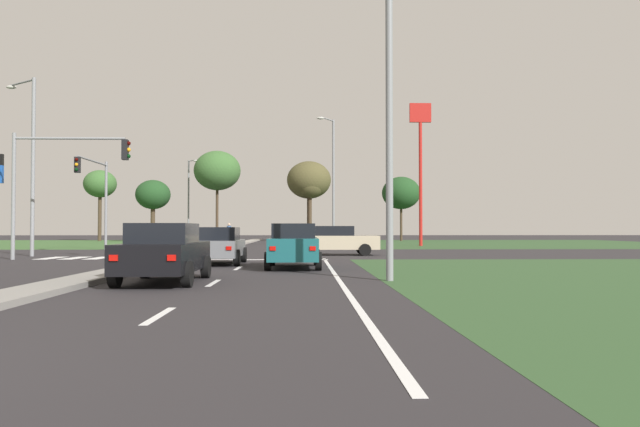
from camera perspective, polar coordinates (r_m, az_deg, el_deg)
name	(u,v)px	position (r m, az deg, el deg)	size (l,w,h in m)	color
ground_plane	(201,254)	(35.62, -11.06, -3.72)	(200.00, 200.00, 0.00)	#282628
grass_verge_far_right	(502,243)	(62.77, 16.69, -2.68)	(35.00, 35.00, 0.01)	#2D4C28
median_island_near	(80,281)	(17.20, -21.62, -5.88)	(1.20, 22.00, 0.14)	gray
median_island_far	(244,243)	(60.41, -7.14, -2.72)	(1.20, 36.00, 0.14)	gray
lane_dash_near	(159,316)	(10.43, -14.86, -9.25)	(0.14, 2.00, 0.01)	silver
lane_dash_second	(213,283)	(16.29, -9.97, -6.44)	(0.14, 2.00, 0.01)	silver
lane_dash_third	(238,268)	(22.23, -7.70, -5.10)	(0.14, 2.00, 0.01)	silver
edge_line_right	(338,279)	(17.19, 1.73, -6.19)	(0.14, 24.00, 0.01)	silver
stop_bar_near	(259,260)	(28.22, -5.77, -4.33)	(6.40, 0.50, 0.01)	silver
crosswalk_bar_near	(51,258)	(32.36, -23.89, -3.84)	(0.70, 2.80, 0.01)	silver
crosswalk_bar_second	(75,258)	(31.94, -21.98, -3.89)	(0.70, 2.80, 0.01)	silver
crosswalk_bar_third	(99,258)	(31.56, -20.02, -3.94)	(0.70, 2.80, 0.01)	silver
crosswalk_bar_fourth	(123,258)	(31.21, -18.01, -3.99)	(0.70, 2.80, 0.01)	silver
crosswalk_bar_fifth	(147,258)	(30.91, -15.96, -4.03)	(0.70, 2.80, 0.01)	silver
car_beige_near	(336,240)	(32.91, 1.54, -2.53)	(4.55, 1.98, 1.58)	#BCAD8E
car_black_second	(164,252)	(16.69, -14.40, -3.55)	(1.97, 4.42, 1.57)	black
car_navy_third	(203,237)	(49.53, -10.89, -2.15)	(2.08, 4.35, 1.55)	#161E47
car_teal_fourth	(294,245)	(22.20, -2.47, -3.01)	(1.95, 4.52, 1.62)	#19565B
car_grey_fifth	(218,245)	(24.83, -9.53, -2.96)	(2.00, 4.21, 1.49)	slate
traffic_signal_far_left	(96,186)	(42.02, -20.27, 2.41)	(0.32, 5.64, 6.02)	gray
traffic_signal_near_left	(56,171)	(30.86, -23.50, 3.64)	(5.48, 0.32, 5.90)	gray
street_lamp_near	(384,94)	(17.39, 6.04, 11.09)	(1.51, 2.24, 9.25)	gray
street_lamp_second	(31,156)	(35.31, -25.50, 4.88)	(2.17, 1.55, 9.33)	gray
street_lamp_third	(332,176)	(47.94, 1.16, 3.54)	(1.46, 2.00, 10.08)	gray
street_lamp_fourth	(189,196)	(75.99, -12.18, 1.62)	(1.48, 1.75, 9.82)	gray
pedestrian_at_median	(229,232)	(47.61, -8.53, -1.72)	(0.34, 0.34, 1.73)	#4C4C4C
fastfood_pole_sign	(420,142)	(51.96, 9.39, 6.62)	(1.80, 0.40, 11.97)	red
treeline_near	(100,184)	(76.18, -19.94, 2.58)	(3.79, 3.79, 8.35)	#423323
treeline_second	(153,195)	(68.90, -15.40, 1.67)	(3.77, 3.77, 6.78)	#423323
treeline_third	(217,171)	(72.71, -9.62, 3.97)	(5.47, 5.47, 10.61)	#423323
treeline_fourth	(310,187)	(67.88, -0.95, 2.52)	(3.21, 3.21, 7.60)	#423323
treeline_fifth	(309,180)	(68.60, -1.05, 3.13)	(4.97, 4.97, 9.05)	#423323
treeline_sixth	(401,193)	(71.97, 7.61, 1.91)	(4.49, 4.49, 7.55)	#423323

